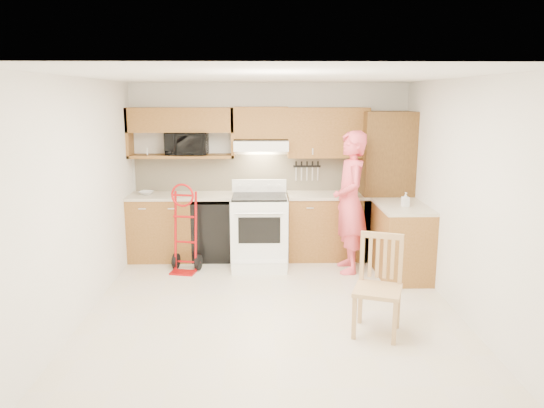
{
  "coord_description": "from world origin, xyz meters",
  "views": [
    {
      "loc": [
        -0.13,
        -5.23,
        2.31
      ],
      "look_at": [
        0.0,
        0.5,
        1.1
      ],
      "focal_mm": 33.86,
      "sensor_mm": 36.0,
      "label": 1
    }
  ],
  "objects_px": {
    "range": "(259,225)",
    "dining_chair": "(378,286)",
    "hand_truck": "(184,233)",
    "person": "(350,202)",
    "microwave": "(187,143)"
  },
  "relations": [
    {
      "from": "range",
      "to": "dining_chair",
      "type": "xyz_separation_m",
      "value": [
        1.16,
        -2.17,
        -0.08
      ]
    },
    {
      "from": "range",
      "to": "hand_truck",
      "type": "bearing_deg",
      "value": -164.12
    },
    {
      "from": "range",
      "to": "person",
      "type": "bearing_deg",
      "value": -13.37
    },
    {
      "from": "person",
      "to": "dining_chair",
      "type": "xyz_separation_m",
      "value": [
        -0.04,
        -1.88,
        -0.45
      ]
    },
    {
      "from": "dining_chair",
      "to": "hand_truck",
      "type": "bearing_deg",
      "value": 158.57
    },
    {
      "from": "microwave",
      "to": "range",
      "type": "relative_size",
      "value": 0.51
    },
    {
      "from": "microwave",
      "to": "dining_chair",
      "type": "distance_m",
      "value": 3.6
    },
    {
      "from": "range",
      "to": "hand_truck",
      "type": "relative_size",
      "value": 1.06
    },
    {
      "from": "dining_chair",
      "to": "person",
      "type": "bearing_deg",
      "value": 108.55
    },
    {
      "from": "microwave",
      "to": "hand_truck",
      "type": "xyz_separation_m",
      "value": [
        0.02,
        -0.74,
        -1.11
      ]
    },
    {
      "from": "range",
      "to": "microwave",
      "type": "bearing_deg",
      "value": 156.2
    },
    {
      "from": "hand_truck",
      "to": "range",
      "type": "bearing_deg",
      "value": 27.34
    },
    {
      "from": "person",
      "to": "hand_truck",
      "type": "distance_m",
      "value": 2.23
    },
    {
      "from": "microwave",
      "to": "person",
      "type": "bearing_deg",
      "value": -16.84
    },
    {
      "from": "person",
      "to": "range",
      "type": "bearing_deg",
      "value": -105.56
    }
  ]
}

